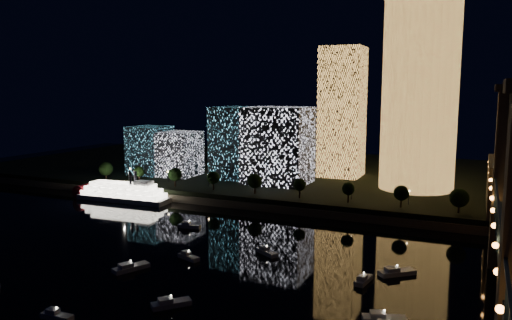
# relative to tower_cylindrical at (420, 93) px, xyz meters

# --- Properties ---
(ground) EXTENTS (520.00, 520.00, 0.00)m
(ground) POSITION_rel_tower_cylindrical_xyz_m (-30.42, -128.08, -47.40)
(ground) COLOR black
(ground) RESTS_ON ground
(far_bank) EXTENTS (420.00, 160.00, 5.00)m
(far_bank) POSITION_rel_tower_cylindrical_xyz_m (-30.42, 31.92, -44.90)
(far_bank) COLOR black
(far_bank) RESTS_ON ground
(seawall) EXTENTS (420.00, 6.00, 3.00)m
(seawall) POSITION_rel_tower_cylindrical_xyz_m (-30.42, -46.08, -45.90)
(seawall) COLOR #6B5E4C
(seawall) RESTS_ON ground
(tower_cylindrical) EXTENTS (34.00, 34.00, 84.54)m
(tower_cylindrical) POSITION_rel_tower_cylindrical_xyz_m (0.00, 0.00, 0.00)
(tower_cylindrical) COLOR #E8A34A
(tower_cylindrical) RESTS_ON far_bank
(tower_rectangular) EXTENTS (20.37, 20.37, 64.82)m
(tower_rectangular) POSITION_rel_tower_cylindrical_xyz_m (-39.04, 19.10, -9.98)
(tower_rectangular) COLOR #E8A34A
(tower_rectangular) RESTS_ON far_bank
(midrise_blocks) EXTENTS (94.25, 29.85, 35.73)m
(midrise_blocks) POSITION_rel_tower_cylindrical_xyz_m (-87.74, -11.81, -26.54)
(midrise_blocks) COLOR white
(midrise_blocks) RESTS_ON far_bank
(riverboat) EXTENTS (46.72, 11.97, 13.95)m
(riverboat) POSITION_rel_tower_cylindrical_xyz_m (-118.82, -56.49, -43.82)
(riverboat) COLOR silver
(riverboat) RESTS_ON ground
(motorboats) EXTENTS (103.19, 76.05, 2.78)m
(motorboats) POSITION_rel_tower_cylindrical_xyz_m (-30.64, -118.84, -46.58)
(motorboats) COLOR silver
(motorboats) RESTS_ON ground
(esplanade_trees) EXTENTS (166.80, 6.83, 8.92)m
(esplanade_trees) POSITION_rel_tower_cylindrical_xyz_m (-60.76, -40.08, -36.93)
(esplanade_trees) COLOR black
(esplanade_trees) RESTS_ON far_bank
(street_lamps) EXTENTS (132.70, 0.70, 5.65)m
(street_lamps) POSITION_rel_tower_cylindrical_xyz_m (-64.42, -34.08, -38.37)
(street_lamps) COLOR black
(street_lamps) RESTS_ON far_bank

